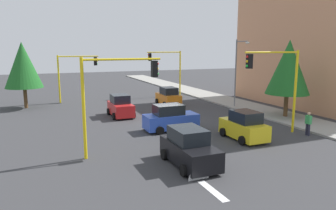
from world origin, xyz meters
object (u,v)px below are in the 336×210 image
at_px(traffic_signal_far_right, 75,69).
at_px(tree_roadside_near, 288,67).
at_px(traffic_signal_near_right, 115,86).
at_px(car_blue, 170,118).
at_px(traffic_signal_far_left, 167,64).
at_px(street_lamp_curbside, 238,66).
at_px(car_black, 189,148).
at_px(traffic_signal_near_left, 277,76).
at_px(pedestrian_crossing, 308,123).
at_px(car_red, 121,107).
at_px(tree_opposite_side, 23,65).
at_px(car_orange, 168,97).
at_px(car_yellow, 244,126).

xyz_separation_m(traffic_signal_far_right, tree_roadside_near, (16.00, 16.15, 0.68)).
distance_m(traffic_signal_near_right, car_blue, 7.16).
relative_size(traffic_signal_near_right, traffic_signal_far_right, 1.05).
distance_m(traffic_signal_far_left, traffic_signal_far_right, 11.37).
xyz_separation_m(street_lamp_curbside, car_blue, (5.61, -9.84, -3.45)).
relative_size(tree_roadside_near, car_black, 1.66).
xyz_separation_m(traffic_signal_near_left, traffic_signal_far_right, (-20.00, -11.39, -0.41)).
relative_size(traffic_signal_near_left, traffic_signal_near_right, 1.06).
bearing_deg(pedestrian_crossing, traffic_signal_far_left, -174.39).
xyz_separation_m(traffic_signal_near_left, car_blue, (-4.00, -6.39, -3.33)).
xyz_separation_m(traffic_signal_near_left, traffic_signal_near_right, (0.00, -11.44, -0.22)).
height_order(car_black, pedestrian_crossing, car_black).
xyz_separation_m(traffic_signal_near_right, car_red, (-10.29, 2.79, -3.11)).
distance_m(street_lamp_curbside, tree_opposite_side, 21.87).
relative_size(car_orange, car_red, 0.98).
bearing_deg(traffic_signal_far_left, traffic_signal_near_right, -29.70).
relative_size(traffic_signal_far_left, car_orange, 1.60).
xyz_separation_m(traffic_signal_near_right, car_yellow, (0.19, 8.71, -3.11)).
relative_size(traffic_signal_near_left, traffic_signal_far_right, 1.12).
bearing_deg(car_red, traffic_signal_near_right, -15.15).
bearing_deg(traffic_signal_near_left, car_red, -139.94).
xyz_separation_m(street_lamp_curbside, tree_roadside_near, (5.61, 1.30, 0.15)).
relative_size(traffic_signal_near_right, car_yellow, 1.55).
distance_m(traffic_signal_near_left, car_red, 13.85).
height_order(traffic_signal_near_right, tree_roadside_near, tree_roadside_near).
distance_m(traffic_signal_near_right, tree_roadside_near, 16.69).
height_order(traffic_signal_near_right, car_yellow, traffic_signal_near_right).
distance_m(traffic_signal_far_left, pedestrian_crossing, 21.48).
height_order(car_red, pedestrian_crossing, car_red).
height_order(tree_opposite_side, car_blue, tree_opposite_side).
height_order(car_blue, car_red, same).
relative_size(tree_roadside_near, pedestrian_crossing, 4.04).
relative_size(traffic_signal_near_right, pedestrian_crossing, 3.33).
height_order(tree_roadside_near, car_blue, tree_roadside_near).
xyz_separation_m(traffic_signal_near_right, car_black, (3.06, 3.14, -3.11)).
bearing_deg(traffic_signal_far_left, car_blue, -21.66).
bearing_deg(car_blue, traffic_signal_far_right, -162.62).
height_order(traffic_signal_near_right, traffic_signal_far_right, traffic_signal_near_right).
relative_size(tree_opposite_side, car_black, 1.64).
distance_m(car_blue, car_orange, 10.68).
relative_size(traffic_signal_near_right, tree_opposite_side, 0.83).
height_order(street_lamp_curbside, car_blue, street_lamp_curbside).
relative_size(car_black, pedestrian_crossing, 2.43).
xyz_separation_m(tree_roadside_near, car_orange, (-9.92, -7.18, -3.60)).
bearing_deg(tree_opposite_side, street_lamp_curbside, 67.45).
bearing_deg(car_blue, pedestrian_crossing, 58.61).
xyz_separation_m(traffic_signal_near_right, car_orange, (-13.92, 9.02, -3.11)).
xyz_separation_m(street_lamp_curbside, car_yellow, (9.80, -6.18, -3.45)).
height_order(traffic_signal_far_left, street_lamp_curbside, street_lamp_curbside).
bearing_deg(car_orange, traffic_signal_near_right, -32.95).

